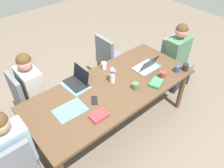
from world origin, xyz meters
The scene contains 23 objects.
ground_plane centered at (0.00, 0.00, 0.00)m, with size 10.00×10.00×0.00m, color #756656.
dining_table centered at (0.00, 0.00, 0.69)m, with size 2.27×0.99×0.76m.
chair_near_left_near centered at (0.83, -0.85, 0.50)m, with size 0.44×0.44×0.90m.
person_near_left_near centered at (0.76, -0.79, 0.53)m, with size 0.36×0.40×1.19m.
chair_head_right_left_mid centered at (1.41, 0.06, 0.50)m, with size 0.44×0.44×0.90m.
person_head_right_left_mid centered at (1.35, -0.01, 0.53)m, with size 0.40×0.36×1.19m.
chair_head_left_left_far centered at (-1.49, -0.08, 0.50)m, with size 0.44×0.44×0.90m.
person_head_left_left_far centered at (-1.43, -0.01, 0.53)m, with size 0.40×0.36×1.19m.
chair_near_right_near centered at (-0.69, -0.86, 0.50)m, with size 0.44×0.44×0.90m.
flower_vase centered at (-0.08, -0.08, 0.87)m, with size 0.09×0.10×0.22m.
placemat_near_left_near centered at (0.34, -0.34, 0.76)m, with size 0.36×0.26×0.00m, color slate.
placemat_head_right_left_mid centered at (0.64, -0.01, 0.76)m, with size 0.36×0.26×0.00m, color slate.
placemat_head_left_left_far centered at (-0.67, 0.00, 0.76)m, with size 0.36×0.26×0.00m, color slate.
laptop_near_left_near centered at (0.29, -0.36, 0.80)m, with size 0.22×0.32×0.21m.
laptop_head_left_left_far centered at (-0.62, 0.02, 0.80)m, with size 0.32×0.22×0.20m.
coffee_mug_near_left centered at (-1.03, 0.40, 0.80)m, with size 0.09×0.09×0.10m, color #232328.
coffee_mug_near_right centered at (-0.66, 0.30, 0.80)m, with size 0.08×0.08×0.09m, color #AD3D38.
coffee_mug_centre_left centered at (-0.18, -0.38, 0.81)m, with size 0.07×0.07×0.10m, color white.
coffee_mug_centre_right centered at (-0.21, 0.22, 0.80)m, with size 0.09×0.09×0.08m, color #47704C.
coffee_mug_far_left centered at (-0.91, 0.35, 0.80)m, with size 0.08×0.08×0.09m, color #33477A.
book_red_cover centered at (0.45, 0.29, 0.77)m, with size 0.20×0.14×0.03m, color #B73338.
book_blue_cover centered at (-0.48, 0.34, 0.78)m, with size 0.20×0.14×0.04m, color #3D7F56.
phone_black centered at (0.33, 0.05, 0.76)m, with size 0.15×0.07×0.01m, color black.
Camera 1 is at (1.43, 1.65, 2.64)m, focal length 35.65 mm.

